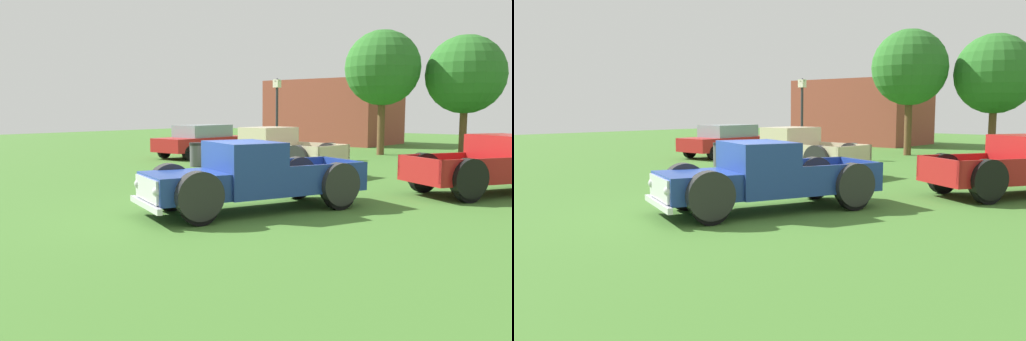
% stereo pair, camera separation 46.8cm
% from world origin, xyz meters
% --- Properties ---
extents(ground_plane, '(80.00, 80.00, 0.00)m').
position_xyz_m(ground_plane, '(0.00, 0.00, 0.00)').
color(ground_plane, '#3D6B28').
extents(pickup_truck_foreground, '(3.59, 5.39, 1.56)m').
position_xyz_m(pickup_truck_foreground, '(0.40, 0.06, 0.74)').
color(pickup_truck_foreground, navy).
rests_on(pickup_truck_foreground, ground_plane).
extents(pickup_truck_behind_left, '(5.46, 2.47, 1.63)m').
position_xyz_m(pickup_truck_behind_left, '(-3.79, 6.41, 0.78)').
color(pickup_truck_behind_left, '#C6B793').
rests_on(pickup_truck_behind_left, ground_plane).
extents(pickup_truck_behind_right, '(4.21, 5.37, 1.58)m').
position_xyz_m(pickup_truck_behind_right, '(4.30, 6.61, 0.75)').
color(pickup_truck_behind_right, maroon).
rests_on(pickup_truck_behind_right, ground_plane).
extents(sedan_distant_a, '(1.91, 4.60, 1.53)m').
position_xyz_m(sedan_distant_a, '(-9.92, 9.16, 0.80)').
color(sedan_distant_a, '#B21E1E').
rests_on(sedan_distant_a, ground_plane).
extents(lamp_post_near, '(0.36, 0.36, 3.70)m').
position_xyz_m(lamp_post_near, '(-6.68, 10.88, 1.94)').
color(lamp_post_near, '#2D2D33').
rests_on(lamp_post_near, ground_plane).
extents(trash_can, '(0.59, 0.59, 0.95)m').
position_xyz_m(trash_can, '(-7.03, 6.01, 0.48)').
color(trash_can, '#4C4C51').
rests_on(trash_can, ground_plane).
extents(oak_tree_east, '(3.71, 3.71, 6.17)m').
position_xyz_m(oak_tree_east, '(-3.77, 15.72, 4.29)').
color(oak_tree_east, brown).
rests_on(oak_tree_east, ground_plane).
extents(oak_tree_west, '(3.85, 3.85, 5.91)m').
position_xyz_m(oak_tree_west, '(-0.50, 18.08, 3.97)').
color(oak_tree_west, brown).
rests_on(oak_tree_west, ground_plane).
extents(brick_pavilion, '(7.94, 5.33, 4.21)m').
position_xyz_m(brick_pavilion, '(-10.40, 22.22, 2.10)').
color(brick_pavilion, brown).
rests_on(brick_pavilion, ground_plane).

